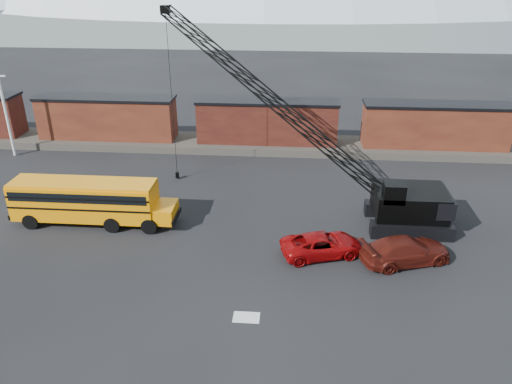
# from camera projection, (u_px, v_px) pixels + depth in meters

# --- Properties ---
(ground) EXTENTS (160.00, 160.00, 0.00)m
(ground) POSITION_uv_depth(u_px,v_px,m) (245.00, 274.00, 29.86)
(ground) COLOR black
(ground) RESTS_ON ground
(gravel_berm) EXTENTS (120.00, 5.00, 0.70)m
(gravel_berm) POSITION_uv_depth(u_px,v_px,m) (267.00, 145.00, 49.57)
(gravel_berm) COLOR #4E4740
(gravel_berm) RESTS_ON ground
(boxcar_west_near) EXTENTS (13.70, 3.10, 4.17)m
(boxcar_west_near) POSITION_uv_depth(u_px,v_px,m) (107.00, 117.00, 49.71)
(boxcar_west_near) COLOR #421812
(boxcar_west_near) RESTS_ON gravel_berm
(boxcar_mid) EXTENTS (13.70, 3.10, 4.17)m
(boxcar_mid) POSITION_uv_depth(u_px,v_px,m) (267.00, 121.00, 48.54)
(boxcar_mid) COLOR #4B1D15
(boxcar_mid) RESTS_ON gravel_berm
(boxcar_east_near) EXTENTS (13.70, 3.10, 4.17)m
(boxcar_east_near) POSITION_uv_depth(u_px,v_px,m) (435.00, 125.00, 47.38)
(boxcar_east_near) COLOR #421812
(boxcar_east_near) RESTS_ON gravel_berm
(utility_pole) EXTENTS (1.40, 0.24, 8.00)m
(utility_pole) POSITION_uv_depth(u_px,v_px,m) (6.00, 113.00, 46.10)
(utility_pole) COLOR silver
(utility_pole) RESTS_ON ground
(snow_patch) EXTENTS (1.40, 0.90, 0.02)m
(snow_patch) POSITION_uv_depth(u_px,v_px,m) (246.00, 317.00, 26.21)
(snow_patch) COLOR silver
(snow_patch) RESTS_ON ground
(school_bus) EXTENTS (11.65, 2.65, 3.19)m
(school_bus) POSITION_uv_depth(u_px,v_px,m) (90.00, 200.00, 34.85)
(school_bus) COLOR orange
(school_bus) RESTS_ON ground
(red_pickup) EXTENTS (5.65, 3.80, 1.44)m
(red_pickup) POSITION_uv_depth(u_px,v_px,m) (322.00, 245.00, 31.49)
(red_pickup) COLOR #900608
(red_pickup) RESTS_ON ground
(maroon_suv) EXTENTS (6.13, 4.07, 1.65)m
(maroon_suv) POSITION_uv_depth(u_px,v_px,m) (406.00, 251.00, 30.67)
(maroon_suv) COLOR #4B130D
(maroon_suv) RESTS_ON ground
(crawler_crane) EXTENTS (21.21, 9.48, 14.20)m
(crawler_crane) POSITION_uv_depth(u_px,v_px,m) (272.00, 100.00, 35.69)
(crawler_crane) COLOR black
(crawler_crane) RESTS_ON ground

